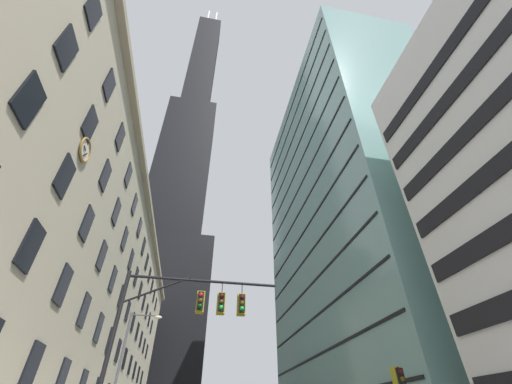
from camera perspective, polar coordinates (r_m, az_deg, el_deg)
name	(u,v)px	position (r m, az deg, el deg)	size (l,w,h in m)	color
station_building	(61,305)	(44.18, -32.21, -17.16)	(15.54, 68.75, 25.63)	#BCAF93
dark_skyscraper	(177,202)	(118.17, -14.32, -1.87)	(28.72, 28.72, 226.02)	black
glass_office_midrise	(349,216)	(50.42, 16.82, -4.32)	(15.62, 36.39, 55.31)	gray
traffic_signal_mast	(190,317)	(16.46, -12.10, -21.51)	(7.76, 0.63, 7.72)	black
street_lamppost	(125,363)	(27.69, -23.04, -27.04)	(2.49, 0.32, 8.72)	#47474C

